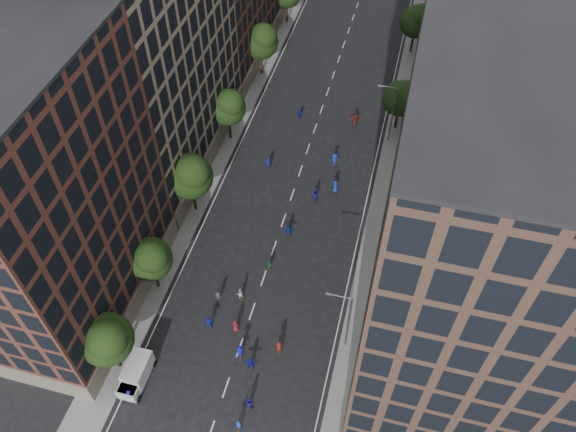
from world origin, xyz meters
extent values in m
plane|color=black|center=(0.00, 40.00, 0.00)|extent=(240.00, 240.00, 0.00)
cube|color=slate|center=(-12.00, 47.50, 0.07)|extent=(4.00, 105.00, 0.15)
cube|color=slate|center=(12.00, 47.50, 0.07)|extent=(4.00, 105.00, 0.15)
cube|color=#522A1F|center=(-19.00, 11.00, 15.00)|extent=(14.00, 22.00, 30.00)
cube|color=#867257|center=(-19.00, 35.00, 17.00)|extent=(14.00, 26.00, 34.00)
cube|color=#442F24|center=(19.00, 15.00, 18.00)|extent=(14.00, 30.00, 36.00)
cube|color=#6A6357|center=(19.00, 44.00, 16.50)|extent=(14.00, 28.00, 33.00)
cylinder|color=black|center=(-11.20, 4.00, 1.98)|extent=(0.36, 0.36, 3.96)
sphere|color=black|center=(-11.20, 4.00, 5.58)|extent=(5.20, 5.20, 5.20)
sphere|color=black|center=(-10.55, 3.48, 6.88)|extent=(3.90, 3.90, 3.90)
cylinder|color=black|center=(-11.20, 14.00, 1.85)|extent=(0.36, 0.36, 3.70)
sphere|color=black|center=(-11.20, 14.00, 5.21)|extent=(4.80, 4.80, 4.80)
sphere|color=black|center=(-10.60, 13.52, 6.41)|extent=(3.60, 3.60, 3.60)
cylinder|color=black|center=(-11.20, 26.00, 2.11)|extent=(0.36, 0.36, 4.22)
sphere|color=black|center=(-11.20, 26.00, 5.95)|extent=(5.60, 5.60, 5.60)
sphere|color=black|center=(-10.50, 25.44, 7.35)|extent=(4.20, 4.20, 4.20)
cylinder|color=black|center=(-11.20, 40.00, 1.94)|extent=(0.36, 0.36, 3.87)
sphere|color=black|center=(-11.20, 40.00, 5.46)|extent=(5.00, 5.00, 5.00)
sphere|color=black|center=(-10.57, 39.50, 6.71)|extent=(3.75, 3.75, 3.75)
cylinder|color=black|center=(-11.20, 56.00, 2.02)|extent=(0.36, 0.36, 4.05)
sphere|color=black|center=(-11.20, 56.00, 5.70)|extent=(5.40, 5.40, 5.40)
sphere|color=black|center=(-10.52, 55.46, 7.05)|extent=(4.05, 4.05, 4.05)
cylinder|color=black|center=(-11.20, 72.00, 1.89)|extent=(0.36, 0.36, 3.78)
cylinder|color=black|center=(11.20, 48.00, 1.87)|extent=(0.36, 0.36, 3.74)
sphere|color=black|center=(11.20, 48.00, 5.27)|extent=(5.00, 5.00, 5.00)
sphere|color=black|center=(11.82, 47.50, 6.52)|extent=(3.75, 3.75, 3.75)
cylinder|color=black|center=(11.20, 68.00, 1.98)|extent=(0.36, 0.36, 3.96)
sphere|color=black|center=(11.20, 68.00, 5.58)|extent=(5.20, 5.20, 5.20)
sphere|color=black|center=(11.85, 67.48, 6.88)|extent=(3.90, 3.90, 3.90)
cylinder|color=#595B60|center=(10.60, 12.00, 4.50)|extent=(0.18, 0.18, 9.00)
cylinder|color=#595B60|center=(9.40, 12.00, 9.00)|extent=(2.40, 0.12, 0.12)
cube|color=#595B60|center=(8.30, 12.00, 8.95)|extent=(0.50, 0.22, 0.15)
cylinder|color=#595B60|center=(10.60, 45.00, 4.50)|extent=(0.18, 0.18, 9.00)
cylinder|color=#595B60|center=(9.40, 45.00, 9.00)|extent=(2.40, 0.12, 0.12)
cube|color=#595B60|center=(8.30, 45.00, 8.95)|extent=(0.50, 0.22, 0.15)
cube|color=silver|center=(-8.76, 3.58, 1.41)|extent=(2.05, 3.51, 2.14)
cube|color=silver|center=(-8.76, 1.44, 1.02)|extent=(1.95, 1.56, 1.36)
cube|color=black|center=(-8.76, 1.44, 1.66)|extent=(1.76, 1.27, 0.10)
cylinder|color=black|center=(-9.74, 1.15, 0.37)|extent=(0.24, 0.74, 0.74)
cylinder|color=black|center=(-7.79, 1.15, 0.37)|extent=(0.24, 0.74, 0.74)
cylinder|color=black|center=(-9.73, 4.95, 0.37)|extent=(0.24, 0.74, 0.74)
cylinder|color=black|center=(-7.78, 4.95, 0.37)|extent=(0.24, 0.74, 0.74)
imported|color=#1414A9|center=(-8.50, 1.00, 0.91)|extent=(0.91, 0.60, 1.83)
imported|color=blue|center=(2.49, 1.00, 0.81)|extent=(0.59, 0.39, 1.62)
imported|color=#181292|center=(2.87, 3.29, 0.82)|extent=(0.96, 0.86, 1.63)
imported|color=#111590|center=(0.41, 8.06, 0.92)|extent=(1.34, 1.00, 1.85)
imported|color=#171EBE|center=(-3.80, 10.53, 0.93)|extent=(1.14, 0.59, 1.86)
imported|color=#141EA6|center=(1.75, 7.21, 0.82)|extent=(1.59, 0.80, 1.64)
imported|color=maroon|center=(-0.99, 10.87, 0.83)|extent=(0.85, 0.59, 1.66)
imported|color=maroon|center=(4.10, 9.59, 0.96)|extent=(0.72, 0.48, 1.92)
imported|color=beige|center=(-1.74, 14.82, 0.81)|extent=(0.97, 0.87, 1.63)
imported|color=#37363B|center=(-3.96, 13.89, 0.78)|extent=(1.04, 0.64, 1.55)
imported|color=#217041|center=(0.35, 19.28, 0.79)|extent=(0.99, 0.58, 1.58)
imported|color=#142CA7|center=(1.20, 24.77, 0.84)|extent=(1.63, 0.79, 1.68)
imported|color=#123996|center=(5.25, 33.41, 0.93)|extent=(1.02, 0.78, 1.86)
imported|color=navy|center=(-4.32, 35.39, 0.93)|extent=(0.74, 0.56, 1.85)
imported|color=#1C15B0|center=(3.07, 31.37, 0.90)|extent=(1.03, 0.90, 1.81)
imported|color=#162EB7|center=(4.16, 38.24, 0.94)|extent=(1.30, 0.86, 1.88)
imported|color=#122297|center=(-2.64, 46.42, 0.87)|extent=(1.05, 0.51, 1.74)
imported|color=maroon|center=(5.44, 47.28, 0.93)|extent=(1.79, 1.16, 1.85)
camera|label=1|loc=(11.79, -16.56, 53.35)|focal=35.00mm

